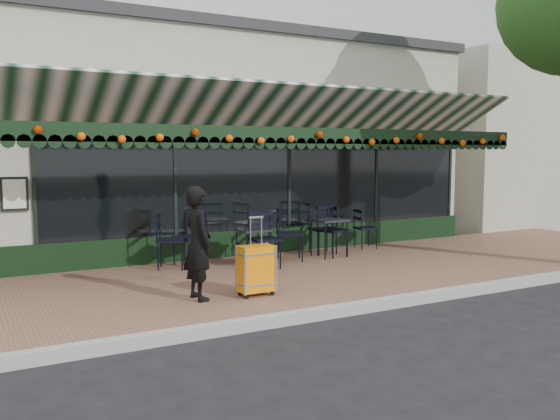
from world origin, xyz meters
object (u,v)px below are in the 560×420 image
cafe_table_a (329,223)px  chair_b_front (265,240)px  woman (198,243)px  chair_a_right (366,228)px  chair_b_left (190,238)px  cafe_table_b (253,233)px  chair_a_front (333,231)px  suitcase (256,270)px  chair_solo (171,241)px  chair_b_right (290,234)px  chair_a_left (323,230)px

cafe_table_a → chair_b_front: bearing=-165.0°
cafe_table_a → woman: bearing=-150.3°
chair_a_right → chair_b_left: bearing=98.2°
cafe_table_b → chair_a_front: size_ratio=0.65×
suitcase → chair_b_left: bearing=89.3°
cafe_table_b → chair_solo: 1.45m
chair_b_left → chair_b_right: chair_b_right is taller
chair_b_front → chair_a_right: bearing=21.4°
cafe_table_a → chair_a_left: chair_a_left is taller
chair_a_front → chair_solo: size_ratio=1.02×
woman → chair_b_right: 3.23m
chair_a_front → chair_b_left: bearing=157.7°
chair_a_right → chair_solo: 4.29m
cafe_table_b → chair_a_front: 1.75m
chair_a_left → chair_b_right: 1.02m
chair_a_left → chair_b_left: 2.75m
woman → cafe_table_b: size_ratio=2.42×
cafe_table_a → chair_a_left: (0.08, 0.33, -0.18)m
chair_a_left → cafe_table_a: bearing=-8.7°
suitcase → cafe_table_b: size_ratio=1.73×
chair_a_left → chair_b_left: bearing=-88.5°
cafe_table_b → chair_b_front: size_ratio=0.65×
chair_a_left → chair_b_front: bearing=-61.3°
chair_solo → chair_a_front: bearing=-71.6°
chair_b_front → chair_solo: (-1.45, 0.74, -0.00)m
chair_a_front → cafe_table_a: bearing=158.9°
chair_b_right → chair_b_front: bearing=141.9°
woman → chair_a_front: 4.03m
suitcase → chair_b_right: size_ratio=1.12×
woman → chair_b_right: bearing=-56.5°
cafe_table_a → cafe_table_b: size_ratio=1.14×
suitcase → chair_solo: size_ratio=1.13×
chair_a_left → chair_b_right: chair_b_right is taller
chair_b_right → chair_b_front: size_ratio=1.01×
chair_a_right → chair_solo: chair_solo is taller
cafe_table_a → chair_a_front: size_ratio=0.74×
suitcase → chair_a_right: suitcase is taller
chair_a_left → chair_b_left: chair_b_left is taller
chair_b_right → chair_a_front: bearing=-67.3°
chair_a_front → chair_b_front: bearing=-178.4°
cafe_table_a → chair_b_left: chair_b_left is taller
woman → cafe_table_a: size_ratio=2.13×
woman → chair_b_right: woman is taller
cafe_table_b → chair_a_right: (2.89, 0.49, -0.16)m
chair_solo → chair_a_right: bearing=-63.9°
chair_a_left → chair_a_front: chair_a_front is taller
suitcase → chair_a_front: 3.47m
chair_a_right → chair_b_front: 2.97m
chair_b_front → cafe_table_a: bearing=19.1°
chair_solo → chair_b_front: bearing=-92.8°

